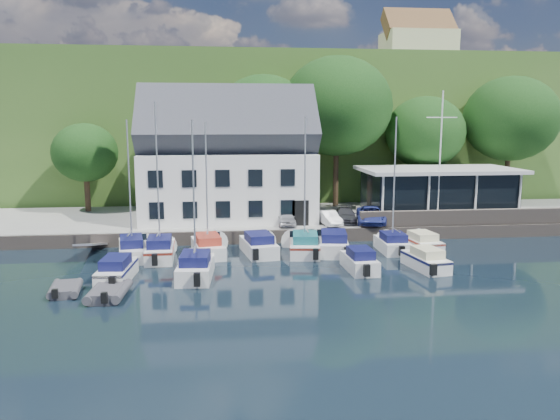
# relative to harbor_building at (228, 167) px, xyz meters

# --- Properties ---
(ground) EXTENTS (180.00, 180.00, 0.00)m
(ground) POSITION_rel_harbor_building_xyz_m (7.00, -16.50, -5.35)
(ground) COLOR black
(ground) RESTS_ON ground
(quay) EXTENTS (60.00, 13.00, 1.00)m
(quay) POSITION_rel_harbor_building_xyz_m (7.00, 1.00, -4.85)
(quay) COLOR gray
(quay) RESTS_ON ground
(quay_face) EXTENTS (60.00, 0.30, 1.00)m
(quay_face) POSITION_rel_harbor_building_xyz_m (7.00, -5.50, -4.85)
(quay_face) COLOR #655950
(quay_face) RESTS_ON ground
(hillside) EXTENTS (160.00, 75.00, 16.00)m
(hillside) POSITION_rel_harbor_building_xyz_m (7.00, 45.50, 2.65)
(hillside) COLOR #2E531F
(hillside) RESTS_ON ground
(field_patch) EXTENTS (50.00, 30.00, 0.30)m
(field_patch) POSITION_rel_harbor_building_xyz_m (15.00, 53.50, 10.80)
(field_patch) COLOR #505A2D
(field_patch) RESTS_ON hillside
(farmhouse) EXTENTS (10.40, 7.00, 8.20)m
(farmhouse) POSITION_rel_harbor_building_xyz_m (29.00, 35.50, 14.75)
(farmhouse) COLOR beige
(farmhouse) RESTS_ON hillside
(harbor_building) EXTENTS (14.40, 8.20, 8.70)m
(harbor_building) POSITION_rel_harbor_building_xyz_m (0.00, 0.00, 0.00)
(harbor_building) COLOR white
(harbor_building) RESTS_ON quay
(club_pavilion) EXTENTS (13.20, 7.20, 4.10)m
(club_pavilion) POSITION_rel_harbor_building_xyz_m (18.00, -0.50, -2.30)
(club_pavilion) COLOR black
(club_pavilion) RESTS_ON quay
(seawall) EXTENTS (18.00, 0.50, 1.20)m
(seawall) POSITION_rel_harbor_building_xyz_m (19.00, -5.10, -3.75)
(seawall) COLOR #655950
(seawall) RESTS_ON quay
(gangway) EXTENTS (1.20, 6.00, 1.40)m
(gangway) POSITION_rel_harbor_building_xyz_m (-9.50, -7.50, -5.35)
(gangway) COLOR silver
(gangway) RESTS_ON ground
(car_silver) EXTENTS (1.47, 3.42, 1.15)m
(car_silver) POSITION_rel_harbor_building_xyz_m (4.43, -3.61, -3.78)
(car_silver) COLOR silver
(car_silver) RESTS_ON quay
(car_white) EXTENTS (1.68, 3.49, 1.10)m
(car_white) POSITION_rel_harbor_building_xyz_m (7.78, -3.92, -3.80)
(car_white) COLOR silver
(car_white) RESTS_ON quay
(car_dgrey) EXTENTS (2.22, 4.22, 1.17)m
(car_dgrey) POSITION_rel_harbor_building_xyz_m (9.35, -2.93, -3.77)
(car_dgrey) COLOR #323238
(car_dgrey) RESTS_ON quay
(car_blue) EXTENTS (2.49, 4.42, 1.42)m
(car_blue) POSITION_rel_harbor_building_xyz_m (11.26, -3.63, -3.64)
(car_blue) COLOR navy
(car_blue) RESTS_ON quay
(flagpole) EXTENTS (2.51, 0.20, 10.46)m
(flagpole) POSITION_rel_harbor_building_xyz_m (16.86, -3.48, 0.88)
(flagpole) COLOR white
(flagpole) RESTS_ON quay
(tree_0) EXTENTS (5.79, 5.79, 7.92)m
(tree_0) POSITION_rel_harbor_building_xyz_m (-12.58, 4.95, -0.39)
(tree_0) COLOR black
(tree_0) RESTS_ON quay
(tree_1) EXTENTS (7.11, 7.11, 9.72)m
(tree_1) POSITION_rel_harbor_building_xyz_m (-3.53, 6.19, 0.51)
(tree_1) COLOR black
(tree_1) RESTS_ON quay
(tree_2) EXTENTS (9.04, 9.04, 12.36)m
(tree_2) POSITION_rel_harbor_building_xyz_m (3.48, 5.80, 1.83)
(tree_2) COLOR black
(tree_2) RESTS_ON quay
(tree_3) EXTENTS (10.30, 10.30, 14.07)m
(tree_3) POSITION_rel_harbor_building_xyz_m (10.32, 5.38, 2.69)
(tree_3) COLOR black
(tree_3) RESTS_ON quay
(tree_4) EXTENTS (7.64, 7.64, 10.44)m
(tree_4) POSITION_rel_harbor_building_xyz_m (19.05, 5.52, 0.87)
(tree_4) COLOR black
(tree_4) RESTS_ON quay
(tree_5) EXTENTS (9.04, 9.04, 12.36)m
(tree_5) POSITION_rel_harbor_building_xyz_m (27.37, 5.03, 1.83)
(tree_5) COLOR black
(tree_5) RESTS_ON quay
(boat_r1_0) EXTENTS (3.00, 7.07, 9.09)m
(boat_r1_0) POSITION_rel_harbor_building_xyz_m (-6.67, -8.74, -0.80)
(boat_r1_0) COLOR silver
(boat_r1_0) RESTS_ON ground
(boat_r1_1) EXTENTS (2.18, 6.43, 9.43)m
(boat_r1_1) POSITION_rel_harbor_building_xyz_m (-4.76, -9.35, -0.64)
(boat_r1_1) COLOR silver
(boat_r1_1) RESTS_ON ground
(boat_r1_2) EXTENTS (3.02, 6.86, 8.84)m
(boat_r1_2) POSITION_rel_harbor_building_xyz_m (-1.62, -8.51, -0.93)
(boat_r1_2) COLOR silver
(boat_r1_2) RESTS_ON ground
(boat_r1_3) EXTENTS (3.02, 6.58, 1.53)m
(boat_r1_3) POSITION_rel_harbor_building_xyz_m (1.87, -8.76, -4.58)
(boat_r1_3) COLOR silver
(boat_r1_3) RESTS_ON ground
(boat_r1_4) EXTENTS (3.05, 6.86, 9.11)m
(boat_r1_4) POSITION_rel_harbor_building_xyz_m (5.04, -8.94, -0.79)
(boat_r1_4) COLOR silver
(boat_r1_4) RESTS_ON ground
(boat_r1_5) EXTENTS (3.22, 6.76, 1.56)m
(boat_r1_5) POSITION_rel_harbor_building_xyz_m (7.06, -8.89, -4.57)
(boat_r1_5) COLOR silver
(boat_r1_5) RESTS_ON ground
(boat_r1_6) EXTENTS (2.01, 5.19, 8.46)m
(boat_r1_6) POSITION_rel_harbor_building_xyz_m (11.28, -9.07, -1.12)
(boat_r1_6) COLOR silver
(boat_r1_6) RESTS_ON ground
(boat_r1_7) EXTENTS (2.51, 5.60, 1.35)m
(boat_r1_7) POSITION_rel_harbor_building_xyz_m (13.49, -8.86, -4.68)
(boat_r1_7) COLOR silver
(boat_r1_7) RESTS_ON ground
(boat_r2_0) EXTENTS (2.20, 6.13, 1.46)m
(boat_r2_0) POSITION_rel_harbor_building_xyz_m (-6.74, -14.13, -4.62)
(boat_r2_0) COLOR silver
(boat_r2_0) RESTS_ON ground
(boat_r2_1) EXTENTS (2.52, 6.40, 9.45)m
(boat_r2_1) POSITION_rel_harbor_building_xyz_m (-2.24, -14.05, -0.63)
(boat_r2_1) COLOR silver
(boat_r2_1) RESTS_ON ground
(boat_r2_3) EXTENTS (1.91, 5.16, 1.45)m
(boat_r2_3) POSITION_rel_harbor_building_xyz_m (7.72, -13.64, -4.62)
(boat_r2_3) COLOR silver
(boat_r2_3) RESTS_ON ground
(boat_r2_4) EXTENTS (2.50, 5.52, 1.39)m
(boat_r2_4) POSITION_rel_harbor_building_xyz_m (11.91, -13.76, -4.66)
(boat_r2_4) COLOR silver
(boat_r2_4) RESTS_ON ground
(dinghy_0) EXTENTS (2.00, 2.95, 0.64)m
(dinghy_0) POSITION_rel_harbor_building_xyz_m (-9.06, -16.27, -5.03)
(dinghy_0) COLOR #3D3C42
(dinghy_0) RESTS_ON ground
(dinghy_1) EXTENTS (2.12, 3.33, 0.75)m
(dinghy_1) POSITION_rel_harbor_building_xyz_m (-6.63, -17.22, -4.97)
(dinghy_1) COLOR #3D3C42
(dinghy_1) RESTS_ON ground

